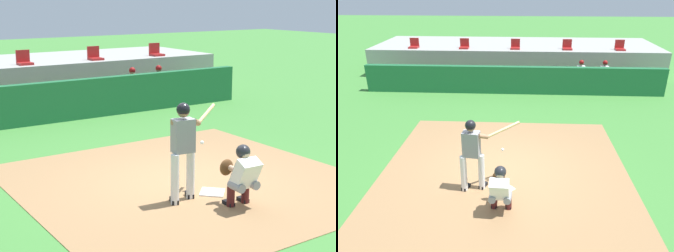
{
  "view_description": "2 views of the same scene",
  "coord_description": "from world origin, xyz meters",
  "views": [
    {
      "loc": [
        -5.96,
        -8.28,
        3.55
      ],
      "look_at": [
        0.0,
        0.7,
        1.0
      ],
      "focal_mm": 57.75,
      "sensor_mm": 36.0,
      "label": 1
    },
    {
      "loc": [
        0.44,
        -7.32,
        4.61
      ],
      "look_at": [
        0.0,
        0.7,
        1.0
      ],
      "focal_mm": 34.97,
      "sensor_mm": 36.0,
      "label": 2
    }
  ],
  "objects": [
    {
      "name": "ground_plane",
      "position": [
        0.0,
        0.0,
        0.0
      ],
      "size": [
        80.0,
        80.0,
        0.0
      ],
      "primitive_type": "plane",
      "color": "#428438"
    },
    {
      "name": "stands_platform",
      "position": [
        0.0,
        10.9,
        0.7
      ],
      "size": [
        15.0,
        4.4,
        1.4
      ],
      "primitive_type": "cube",
      "color": "#9E9E99",
      "rests_on": "ground"
    },
    {
      "name": "stadium_seat_3",
      "position": [
        2.6,
        9.38,
        1.53
      ],
      "size": [
        0.46,
        0.46,
        0.48
      ],
      "color": "#A51E1E",
      "rests_on": "stands_platform"
    },
    {
      "name": "dugout_player_0",
      "position": [
        3.05,
        7.34,
        0.67
      ],
      "size": [
        0.49,
        0.7,
        1.3
      ],
      "color": "#939399",
      "rests_on": "ground"
    },
    {
      "name": "dugout_bench",
      "position": [
        0.0,
        7.5,
        0.23
      ],
      "size": [
        11.8,
        0.44,
        0.45
      ],
      "primitive_type": "cube",
      "color": "olive",
      "rests_on": "ground"
    },
    {
      "name": "dirt_infield",
      "position": [
        0.0,
        0.0,
        0.01
      ],
      "size": [
        6.4,
        6.4,
        0.01
      ],
      "primitive_type": "cube",
      "color": "#9E754C",
      "rests_on": "ground"
    },
    {
      "name": "batter_at_plate",
      "position": [
        -0.67,
        -0.82,
        1.04
      ],
      "size": [
        1.37,
        0.68,
        1.8
      ],
      "color": "silver",
      "rests_on": "ground"
    },
    {
      "name": "stadium_seat_0",
      "position": [
        -5.2,
        9.38,
        1.53
      ],
      "size": [
        0.46,
        0.46,
        0.48
      ],
      "color": "#A51E1E",
      "rests_on": "stands_platform"
    },
    {
      "name": "home_plate",
      "position": [
        0.0,
        -0.8,
        0.02
      ],
      "size": [
        0.62,
        0.62,
        0.02
      ],
      "primitive_type": "cube",
      "rotation": [
        0.0,
        0.0,
        0.79
      ],
      "color": "white",
      "rests_on": "dirt_infield"
    },
    {
      "name": "stadium_seat_1",
      "position": [
        -2.6,
        9.38,
        1.53
      ],
      "size": [
        0.46,
        0.46,
        0.48
      ],
      "color": "#A51E1E",
      "rests_on": "stands_platform"
    },
    {
      "name": "stadium_seat_4",
      "position": [
        5.2,
        9.38,
        1.53
      ],
      "size": [
        0.46,
        0.46,
        0.48
      ],
      "color": "#A51E1E",
      "rests_on": "stands_platform"
    },
    {
      "name": "dugout_player_1",
      "position": [
        4.1,
        7.34,
        0.67
      ],
      "size": [
        0.49,
        0.7,
        1.3
      ],
      "color": "#939399",
      "rests_on": "ground"
    },
    {
      "name": "catcher_crouched",
      "position": [
        0.0,
        -1.6,
        0.61
      ],
      "size": [
        0.49,
        1.49,
        1.13
      ],
      "color": "gray",
      "rests_on": "ground"
    },
    {
      "name": "stadium_seat_2",
      "position": [
        0.0,
        9.38,
        1.53
      ],
      "size": [
        0.46,
        0.46,
        0.48
      ],
      "color": "#A51E1E",
      "rests_on": "stands_platform"
    },
    {
      "name": "dugout_wall",
      "position": [
        0.0,
        6.5,
        0.6
      ],
      "size": [
        13.0,
        0.3,
        1.2
      ],
      "primitive_type": "cube",
      "color": "#1E6638",
      "rests_on": "ground"
    }
  ]
}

